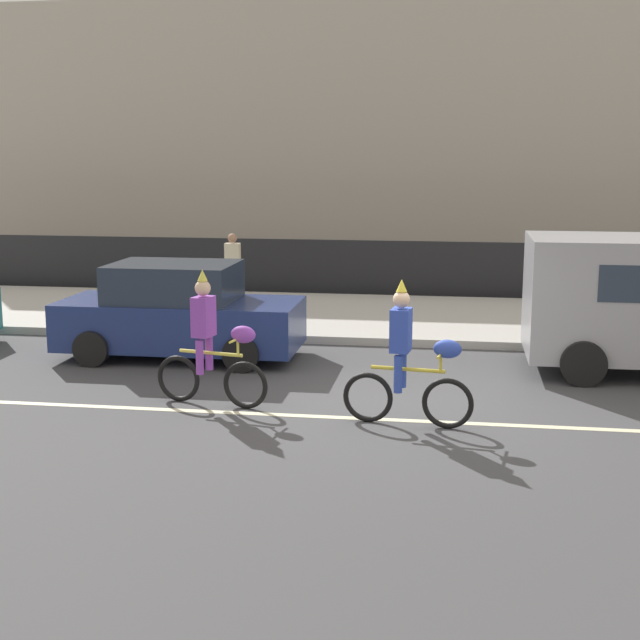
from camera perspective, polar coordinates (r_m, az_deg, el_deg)
ground_plane at (r=12.41m, az=5.58°, el=-5.75°), size 80.00×80.00×0.00m
road_centre_line at (r=11.93m, az=5.44°, el=-6.41°), size 36.00×0.14×0.01m
sidewalk_curb at (r=18.72m, az=6.73°, el=0.10°), size 60.00×5.00×0.15m
fence_line at (r=21.48m, az=7.06°, el=3.16°), size 40.00×0.08×1.40m
building_backdrop at (r=29.94m, az=5.73°, el=11.52°), size 28.00×8.00×7.86m
parade_cyclist_purple at (r=12.48m, az=-6.96°, el=-1.70°), size 1.70×0.55×1.92m
parade_cyclist_cobalt at (r=11.53m, az=5.72°, el=-2.72°), size 1.71×0.51×1.92m
parked_car_navy at (r=15.48m, az=-9.01°, el=0.44°), size 4.10×1.92×1.64m
pedestrian_onlooker at (r=19.40m, az=-5.60°, el=3.30°), size 0.32×0.20×1.62m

